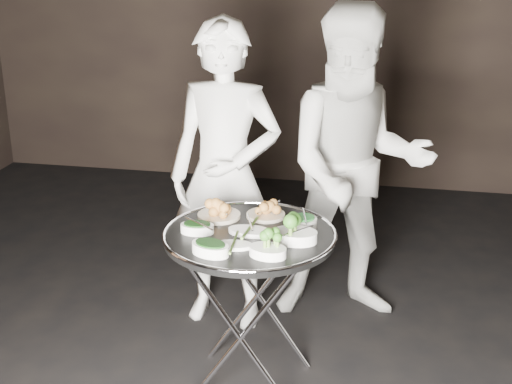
% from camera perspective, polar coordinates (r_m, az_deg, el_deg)
% --- Properties ---
extents(wall_back, '(6.00, 0.05, 3.00)m').
position_cam_1_polar(wall_back, '(6.02, 6.09, 14.47)').
color(wall_back, black).
rests_on(wall_back, floor).
extents(tray_stand, '(0.54, 0.45, 0.79)m').
position_cam_1_polar(tray_stand, '(3.36, -0.50, -9.03)').
color(tray_stand, silver).
rests_on(tray_stand, floor).
extents(serving_tray, '(0.79, 0.79, 0.04)m').
position_cam_1_polar(serving_tray, '(3.21, -0.52, -3.50)').
color(serving_tray, black).
rests_on(serving_tray, tray_stand).
extents(potato_plate_a, '(0.20, 0.20, 0.07)m').
position_cam_1_polar(potato_plate_a, '(3.37, -2.99, -1.52)').
color(potato_plate_a, beige).
rests_on(potato_plate_a, serving_tray).
extents(potato_plate_b, '(0.19, 0.19, 0.07)m').
position_cam_1_polar(potato_plate_b, '(3.37, 0.78, -1.53)').
color(potato_plate_b, beige).
rests_on(potato_plate_b, serving_tray).
extents(greens_bowl, '(0.12, 0.12, 0.07)m').
position_cam_1_polar(greens_bowl, '(3.26, 3.85, -2.30)').
color(greens_bowl, white).
rests_on(greens_bowl, serving_tray).
extents(asparagus_plate_a, '(0.21, 0.13, 0.04)m').
position_cam_1_polar(asparagus_plate_a, '(3.19, -0.49, -3.04)').
color(asparagus_plate_a, white).
rests_on(asparagus_plate_a, serving_tray).
extents(asparagus_plate_b, '(0.17, 0.10, 0.03)m').
position_cam_1_polar(asparagus_plate_b, '(3.06, -1.79, -4.19)').
color(asparagus_plate_b, white).
rests_on(asparagus_plate_b, serving_tray).
extents(spinach_bowl_a, '(0.16, 0.11, 0.06)m').
position_cam_1_polar(spinach_bowl_a, '(3.21, -4.72, -2.79)').
color(spinach_bowl_a, white).
rests_on(spinach_bowl_a, serving_tray).
extents(spinach_bowl_b, '(0.20, 0.17, 0.07)m').
position_cam_1_polar(spinach_bowl_b, '(3.00, -3.68, -4.40)').
color(spinach_bowl_b, white).
rests_on(spinach_bowl_b, serving_tray).
extents(broccoli_bowl_a, '(0.20, 0.15, 0.08)m').
position_cam_1_polar(broccoli_bowl_a, '(3.11, 3.16, -3.34)').
color(broccoli_bowl_a, white).
rests_on(broccoli_bowl_a, serving_tray).
extents(broccoli_bowl_b, '(0.18, 0.15, 0.07)m').
position_cam_1_polar(broccoli_bowl_b, '(2.97, 0.95, -4.61)').
color(broccoli_bowl_b, white).
rests_on(broccoli_bowl_b, serving_tray).
extents(serving_utensils, '(0.58, 0.43, 0.01)m').
position_cam_1_polar(serving_utensils, '(3.24, 0.01, -2.05)').
color(serving_utensils, silver).
rests_on(serving_utensils, serving_tray).
extents(waiter_left, '(0.64, 0.45, 1.69)m').
position_cam_1_polar(waiter_left, '(3.81, -2.49, 1.18)').
color(waiter_left, silver).
rests_on(waiter_left, floor).
extents(waiter_right, '(0.98, 0.83, 1.75)m').
position_cam_1_polar(waiter_right, '(3.90, 7.99, 1.94)').
color(waiter_right, silver).
rests_on(waiter_right, floor).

